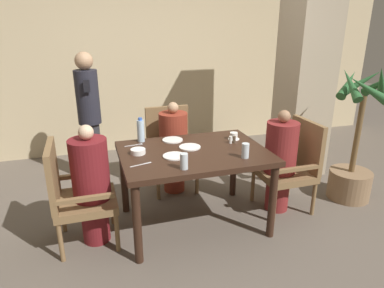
% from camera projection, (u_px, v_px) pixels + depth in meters
% --- Properties ---
extents(ground_plane, '(16.00, 16.00, 0.00)m').
position_uv_depth(ground_plane, '(193.00, 222.00, 3.40)').
color(ground_plane, '#60564C').
extents(wall_back, '(8.00, 0.06, 2.80)m').
position_uv_depth(wall_back, '(145.00, 57.00, 5.05)').
color(wall_back, '#C6B289').
rests_on(wall_back, ground_plane).
extents(pillar_stone, '(0.54, 0.54, 2.70)m').
position_uv_depth(pillar_stone, '(306.00, 68.00, 4.19)').
color(pillar_stone, tan).
rests_on(pillar_stone, ground_plane).
extents(dining_table, '(1.34, 0.97, 0.76)m').
position_uv_depth(dining_table, '(194.00, 160.00, 3.18)').
color(dining_table, '#331E14').
rests_on(dining_table, ground_plane).
extents(chair_left_side, '(0.52, 0.52, 0.94)m').
position_uv_depth(chair_left_side, '(74.00, 193.00, 2.93)').
color(chair_left_side, brown).
rests_on(chair_left_side, ground_plane).
extents(diner_in_left_chair, '(0.32, 0.32, 1.09)m').
position_uv_depth(diner_in_left_chair, '(92.00, 184.00, 2.95)').
color(diner_in_left_chair, maroon).
rests_on(diner_in_left_chair, ground_plane).
extents(chair_far_side, '(0.52, 0.52, 0.94)m').
position_uv_depth(chair_far_side, '(171.00, 146.00, 4.03)').
color(chair_far_side, brown).
rests_on(chair_far_side, ground_plane).
extents(diner_in_far_chair, '(0.32, 0.32, 1.06)m').
position_uv_depth(diner_in_far_chair, '(174.00, 147.00, 3.89)').
color(diner_in_far_chair, maroon).
rests_on(diner_in_far_chair, ground_plane).
extents(chair_right_side, '(0.52, 0.52, 0.94)m').
position_uv_depth(chair_right_side, '(292.00, 164.00, 3.54)').
color(chair_right_side, brown).
rests_on(chair_right_side, ground_plane).
extents(diner_in_right_chair, '(0.32, 0.32, 1.08)m').
position_uv_depth(diner_in_right_chair, '(280.00, 160.00, 3.48)').
color(diner_in_right_chair, maroon).
rests_on(diner_in_right_chair, ground_plane).
extents(standing_host, '(0.27, 0.30, 1.57)m').
position_uv_depth(standing_host, '(89.00, 114.00, 4.07)').
color(standing_host, '#2D2D33').
rests_on(standing_host, ground_plane).
extents(potted_palm, '(0.58, 0.60, 1.51)m').
position_uv_depth(potted_palm, '(353.00, 158.00, 3.73)').
color(potted_palm, '#896B4C').
rests_on(potted_palm, ground_plane).
extents(plate_main_left, '(0.20, 0.20, 0.01)m').
position_uv_depth(plate_main_left, '(190.00, 147.00, 3.22)').
color(plate_main_left, white).
rests_on(plate_main_left, dining_table).
extents(plate_main_right, '(0.20, 0.20, 0.01)m').
position_uv_depth(plate_main_right, '(173.00, 140.00, 3.42)').
color(plate_main_right, white).
rests_on(plate_main_right, dining_table).
extents(plate_dessert_center, '(0.20, 0.20, 0.01)m').
position_uv_depth(plate_dessert_center, '(174.00, 156.00, 3.01)').
color(plate_dessert_center, white).
rests_on(plate_dessert_center, dining_table).
extents(teacup_with_saucer, '(0.12, 0.12, 0.07)m').
position_uv_depth(teacup_with_saucer, '(234.00, 136.00, 3.44)').
color(teacup_with_saucer, white).
rests_on(teacup_with_saucer, dining_table).
extents(bowl_small, '(0.13, 0.13, 0.04)m').
position_uv_depth(bowl_small, '(138.00, 151.00, 3.07)').
color(bowl_small, white).
rests_on(bowl_small, dining_table).
extents(water_bottle, '(0.07, 0.07, 0.24)m').
position_uv_depth(water_bottle, '(141.00, 131.00, 3.36)').
color(water_bottle, silver).
rests_on(water_bottle, dining_table).
extents(glass_tall_near, '(0.06, 0.06, 0.13)m').
position_uv_depth(glass_tall_near, '(184.00, 161.00, 2.74)').
color(glass_tall_near, silver).
rests_on(glass_tall_near, dining_table).
extents(glass_tall_mid, '(0.06, 0.06, 0.13)m').
position_uv_depth(glass_tall_mid, '(245.00, 151.00, 2.96)').
color(glass_tall_mid, silver).
rests_on(glass_tall_mid, dining_table).
extents(salt_shaker, '(0.03, 0.03, 0.07)m').
position_uv_depth(salt_shaker, '(230.00, 140.00, 3.33)').
color(salt_shaker, white).
rests_on(salt_shaker, dining_table).
extents(pepper_shaker, '(0.03, 0.03, 0.07)m').
position_uv_depth(pepper_shaker, '(234.00, 140.00, 3.34)').
color(pepper_shaker, '#4C3D2D').
rests_on(pepper_shaker, dining_table).
extents(fork_beside_plate, '(0.18, 0.04, 0.00)m').
position_uv_depth(fork_beside_plate, '(136.00, 145.00, 3.29)').
color(fork_beside_plate, silver).
rests_on(fork_beside_plate, dining_table).
extents(knife_beside_plate, '(0.19, 0.06, 0.00)m').
position_uv_depth(knife_beside_plate, '(142.00, 164.00, 2.84)').
color(knife_beside_plate, silver).
rests_on(knife_beside_plate, dining_table).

